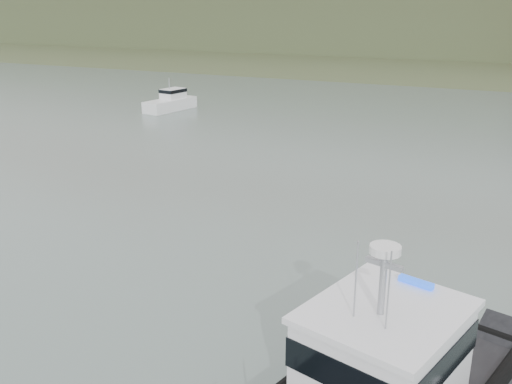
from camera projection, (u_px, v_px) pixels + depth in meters
ground at (163, 317)px, 22.37m from camera, size 400.00×400.00×0.00m
headlands at (480, 26)px, 127.73m from camera, size 500.00×105.36×27.12m
motorboat at (171, 102)px, 65.83m from camera, size 3.27×7.15×3.79m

